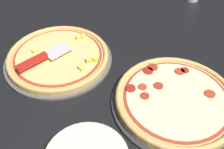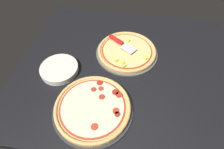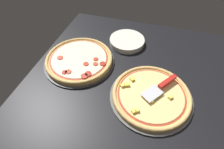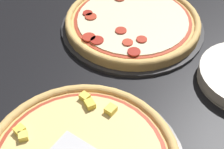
{
  "view_description": "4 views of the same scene",
  "coord_description": "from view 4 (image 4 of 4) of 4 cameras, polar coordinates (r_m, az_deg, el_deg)",
  "views": [
    {
      "loc": [
        72.83,
        24.51,
        66.64
      ],
      "look_at": [
        8.4,
        12.37,
        3.0
      ],
      "focal_mm": 42.0,
      "sensor_mm": 36.0,
      "label": 1
    },
    {
      "loc": [
        -0.78,
        75.89,
        82.06
      ],
      "look_at": [
        8.4,
        12.37,
        3.0
      ],
      "focal_mm": 28.0,
      "sensor_mm": 36.0,
      "label": 2
    },
    {
      "loc": [
        -51.97,
        -5.49,
        72.47
      ],
      "look_at": [
        8.4,
        12.37,
        3.0
      ],
      "focal_mm": 28.0,
      "sensor_mm": 36.0,
      "label": 3
    },
    {
      "loc": [
        6.53,
        -39.87,
        55.85
      ],
      "look_at": [
        8.4,
        12.37,
        3.0
      ],
      "focal_mm": 50.0,
      "sensor_mm": 36.0,
      "label": 4
    }
  ],
  "objects": [
    {
      "name": "pizza_pan_back",
      "position": [
        0.93,
        3.72,
        8.75
      ],
      "size": [
        41.59,
        41.59,
        1.0
      ],
      "primitive_type": "cylinder",
      "color": "#2D2D30",
      "rests_on": "ground_plane"
    },
    {
      "name": "ground_plane",
      "position": [
        0.7,
        -6.59,
        -10.13
      ],
      "size": [
        137.82,
        117.15,
        3.6
      ],
      "primitive_type": "cube",
      "color": "black"
    },
    {
      "name": "pizza_back",
      "position": [
        0.92,
        3.76,
        9.78
      ],
      "size": [
        39.1,
        39.1,
        2.98
      ],
      "color": "#DBAD60",
      "rests_on": "pizza_pan_back"
    }
  ]
}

